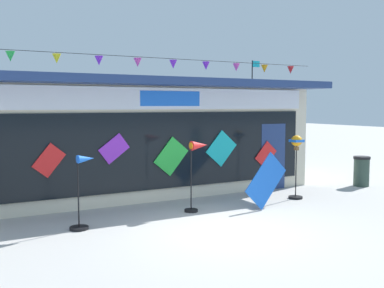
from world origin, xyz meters
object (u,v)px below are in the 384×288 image
object	(u,v)px
wind_spinner_far_left	(82,190)
trash_bin	(361,171)
wind_spinner_left	(197,159)
display_kite_on_ground	(266,181)
kite_shop_building	(135,134)
wind_spinner_center_left	(296,153)

from	to	relation	value
wind_spinner_far_left	trash_bin	size ratio (longest dim) A/B	1.63
wind_spinner_left	trash_bin	size ratio (longest dim) A/B	1.81
trash_bin	display_kite_on_ground	distance (m)	4.69
kite_shop_building	trash_bin	size ratio (longest dim) A/B	10.59
kite_shop_building	wind_spinner_center_left	distance (m)	5.06
kite_shop_building	wind_spinner_far_left	size ratio (longest dim) A/B	6.48
kite_shop_building	wind_spinner_left	size ratio (longest dim) A/B	5.85
wind_spinner_left	wind_spinner_center_left	bearing A→B (deg)	-0.56
wind_spinner_far_left	trash_bin	distance (m)	9.11
wind_spinner_center_left	display_kite_on_ground	distance (m)	1.64
wind_spinner_left	trash_bin	world-z (taller)	wind_spinner_left
wind_spinner_far_left	wind_spinner_left	world-z (taller)	wind_spinner_left
trash_bin	kite_shop_building	bearing A→B (deg)	150.87
wind_spinner_left	wind_spinner_center_left	xyz separation A→B (m)	(3.09, -0.03, -0.02)
wind_spinner_left	display_kite_on_ground	bearing A→B (deg)	-19.29
kite_shop_building	display_kite_on_ground	xyz separation A→B (m)	(1.68, -4.49, -0.96)
wind_spinner_far_left	trash_bin	xyz separation A→B (m)	(9.07, 0.68, -0.34)
wind_spinner_center_left	trash_bin	size ratio (longest dim) A/B	1.84
display_kite_on_ground	wind_spinner_center_left	bearing A→B (deg)	20.48
kite_shop_building	wind_spinner_center_left	world-z (taller)	kite_shop_building
kite_shop_building	trash_bin	bearing A→B (deg)	-29.13
kite_shop_building	wind_spinner_far_left	distance (m)	5.10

